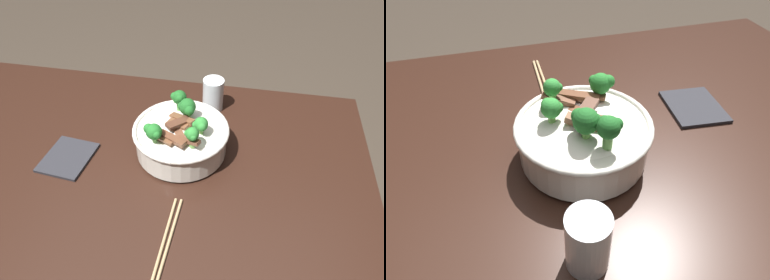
# 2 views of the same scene
# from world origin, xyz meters

# --- Properties ---
(dining_table) EXTENTS (1.27, 0.85, 0.77)m
(dining_table) POSITION_xyz_m (0.00, 0.00, 0.65)
(dining_table) COLOR black
(dining_table) RESTS_ON ground
(rice_bowl) EXTENTS (0.25, 0.25, 0.15)m
(rice_bowl) POSITION_xyz_m (-0.13, -0.09, 0.83)
(rice_bowl) COLOR silver
(rice_bowl) RESTS_ON dining_table
(drinking_glass) EXTENTS (0.06, 0.06, 0.10)m
(drinking_glass) POSITION_xyz_m (-0.19, -0.30, 0.81)
(drinking_glass) COLOR white
(drinking_glass) RESTS_ON dining_table
(chopsticks_pair) EXTENTS (0.02, 0.23, 0.01)m
(chopsticks_pair) POSITION_xyz_m (-0.16, 0.19, 0.77)
(chopsticks_pair) COLOR tan
(chopsticks_pair) RESTS_ON dining_table
(folded_napkin) EXTENTS (0.13, 0.15, 0.01)m
(folded_napkin) POSITION_xyz_m (0.16, -0.01, 0.77)
(folded_napkin) COLOR #28282D
(folded_napkin) RESTS_ON dining_table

